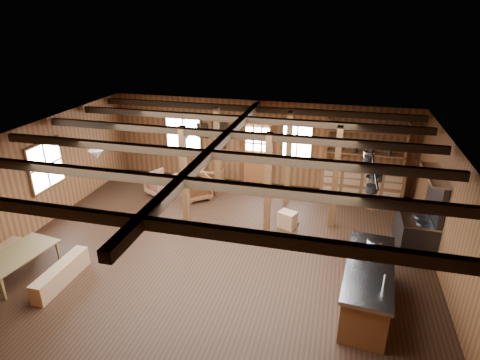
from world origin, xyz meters
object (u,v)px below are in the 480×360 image
object	(u,v)px
armchair_b	(213,178)
armchair_c	(161,183)
dining_table	(21,265)
kitchen_island	(367,286)
armchair_a	(196,187)
commercial_range	(418,225)

from	to	relation	value
armchair_b	armchair_c	bearing A→B (deg)	33.60
armchair_b	dining_table	bearing A→B (deg)	64.65
kitchen_island	armchair_a	size ratio (longest dim) A/B	3.13
kitchen_island	dining_table	xyz separation A→B (m)	(-7.29, -0.86, -0.19)
kitchen_island	armchair_a	distance (m)	6.29
armchair_a	armchair_b	distance (m)	1.02
commercial_range	dining_table	bearing A→B (deg)	-158.44
commercial_range	armchair_c	world-z (taller)	commercial_range
commercial_range	armchair_c	distance (m)	7.52
commercial_range	armchair_a	world-z (taller)	commercial_range
commercial_range	dining_table	distance (m)	9.20
armchair_c	armchair_a	bearing A→B (deg)	-153.52
armchair_a	armchair_c	distance (m)	1.18
commercial_range	dining_table	xyz separation A→B (m)	(-8.55, -3.38, -0.36)
armchair_c	dining_table	bearing A→B (deg)	103.57
commercial_range	dining_table	size ratio (longest dim) A/B	1.23
armchair_b	armchair_a	bearing A→B (deg)	75.78
commercial_range	armchair_c	bearing A→B (deg)	169.44
kitchen_island	armchair_b	world-z (taller)	kitchen_island
armchair_a	armchair_b	world-z (taller)	armchair_a
armchair_a	kitchen_island	bearing A→B (deg)	101.46
kitchen_island	commercial_range	xyz separation A→B (m)	(1.26, 2.51, 0.16)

